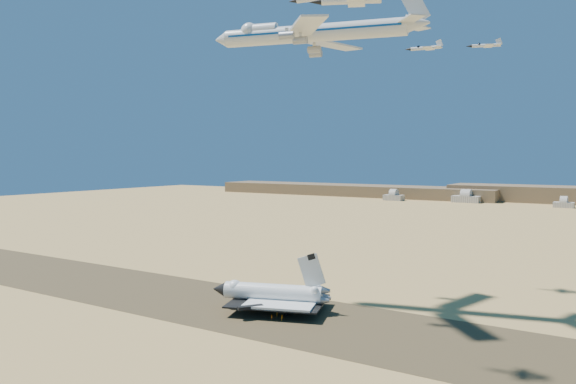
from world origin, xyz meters
The scene contains 11 objects.
ground centered at (0.00, 0.00, 0.00)m, with size 1200.00×1200.00×0.00m, color tan.
runway centered at (0.00, 0.00, 0.03)m, with size 600.00×50.00×0.06m, color brown.
hangars centered at (-64.00, 478.43, 4.83)m, with size 200.50×29.50×30.00m.
shuttle centered at (4.51, 3.31, 5.40)m, with size 41.26×33.21×20.09m.
carrier_747 centered at (7.25, 21.00, 94.61)m, with size 77.31×58.13×19.25m.
crew_a centered at (10.36, -2.45, 1.02)m, with size 0.70×0.46×1.91m, color orange.
crew_b centered at (14.03, -5.17, 1.01)m, with size 0.92×0.53×1.89m, color orange.
crew_c centered at (10.97, -6.50, 0.98)m, with size 1.08×0.55×1.85m, color orange.
chase_jet_b centered at (51.99, -35.70, 86.35)m, with size 16.03×9.67×4.16m.
chase_jet_e centered at (32.39, 71.97, 95.23)m, with size 15.20×8.44×3.80m.
chase_jet_f centered at (52.51, 86.19, 96.46)m, with size 13.73×8.06×3.51m.
Camera 1 is at (108.94, -150.13, 51.72)m, focal length 35.00 mm.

